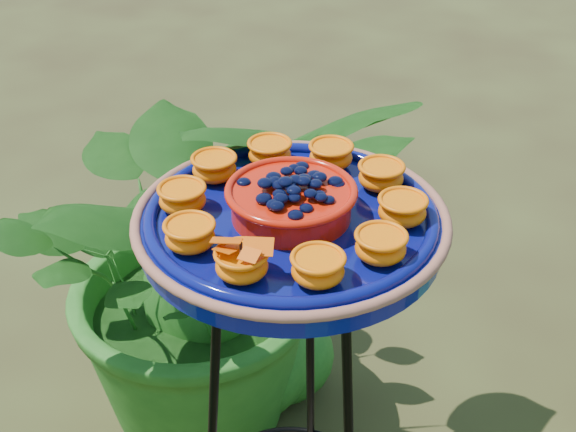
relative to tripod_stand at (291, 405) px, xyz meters
The scene contains 3 objects.
tripod_stand is the anchor object (origin of this frame).
feeder_dish 0.36m from the tripod_stand, 95.67° to the right, with size 0.43×0.43×0.10m.
shrub_back_left 0.51m from the tripod_stand, 128.70° to the left, with size 0.81×0.70×0.90m, color #1D5516.
Camera 1 is at (0.15, -0.76, 1.44)m, focal length 50.00 mm.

